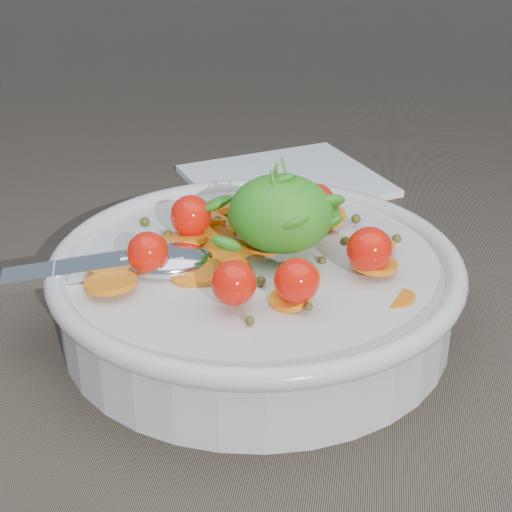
# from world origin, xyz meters

# --- Properties ---
(ground) EXTENTS (6.00, 6.00, 0.00)m
(ground) POSITION_xyz_m (0.00, 0.00, 0.00)
(ground) COLOR brown
(ground) RESTS_ON ground
(bowl) EXTENTS (0.30, 0.28, 0.12)m
(bowl) POSITION_xyz_m (-0.01, -0.03, 0.03)
(bowl) COLOR silver
(bowl) RESTS_ON ground
(napkin) EXTENTS (0.24, 0.23, 0.01)m
(napkin) POSITION_xyz_m (-0.02, 0.24, 0.00)
(napkin) COLOR white
(napkin) RESTS_ON ground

